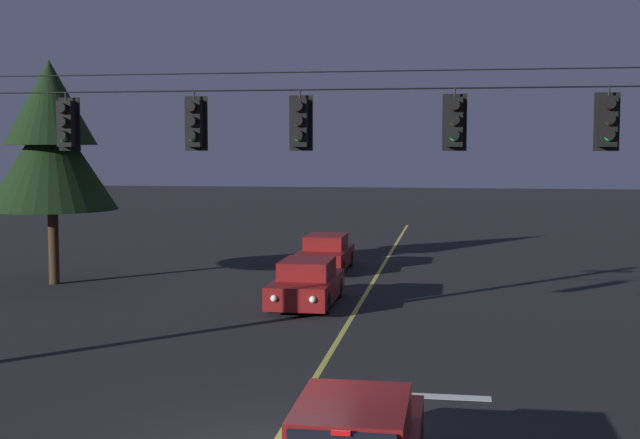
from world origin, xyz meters
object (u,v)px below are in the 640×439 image
traffic_light_right_inner (455,122)px  car_oncoming_lead (307,284)px  traffic_light_rightmost (608,121)px  traffic_light_left_inner (194,123)px  traffic_light_leftmost (66,124)px  car_oncoming_trailing (326,254)px  traffic_light_centre (300,123)px  tree_verge_near (51,142)px

traffic_light_right_inner → car_oncoming_lead: (-4.44, 8.56, -4.68)m
traffic_light_right_inner → traffic_light_rightmost: size_ratio=1.00×
traffic_light_left_inner → traffic_light_rightmost: (8.18, 0.00, 0.00)m
traffic_light_leftmost → traffic_light_left_inner: same height
traffic_light_left_inner → car_oncoming_lead: (0.85, 8.56, -4.68)m
car_oncoming_trailing → traffic_light_leftmost: bearing=-101.0°
traffic_light_rightmost → car_oncoming_trailing: (-7.86, 16.00, -4.68)m
traffic_light_leftmost → traffic_light_left_inner: bearing=0.0°
traffic_light_rightmost → traffic_light_leftmost: bearing=180.0°
traffic_light_centre → tree_verge_near: size_ratio=0.15×
traffic_light_left_inner → car_oncoming_trailing: 16.68m
tree_verge_near → traffic_light_leftmost: bearing=-62.0°
traffic_light_right_inner → car_oncoming_lead: 10.72m
traffic_light_left_inner → traffic_light_right_inner: (5.29, 0.00, 0.00)m
traffic_light_right_inner → car_oncoming_trailing: bearing=107.3°
car_oncoming_lead → car_oncoming_trailing: bearing=94.1°
traffic_light_right_inner → car_oncoming_lead: traffic_light_right_inner is taller
traffic_light_leftmost → car_oncoming_lead: (3.64, 8.56, -4.68)m
traffic_light_centre → tree_verge_near: bearing=134.5°
traffic_light_left_inner → traffic_light_rightmost: size_ratio=1.00×
traffic_light_left_inner → tree_verge_near: bearing=128.1°
traffic_light_left_inner → car_oncoming_lead: bearing=84.3°
tree_verge_near → traffic_light_right_inner: bearing=-38.4°
traffic_light_leftmost → traffic_light_left_inner: size_ratio=1.00×
traffic_light_left_inner → traffic_light_right_inner: size_ratio=1.00×
traffic_light_centre → car_oncoming_trailing: bearing=96.7°
traffic_light_leftmost → car_oncoming_lead: size_ratio=0.28×
traffic_light_right_inner → traffic_light_rightmost: (2.89, 0.00, 0.00)m
traffic_light_rightmost → car_oncoming_lead: 12.20m
traffic_light_leftmost → traffic_light_centre: size_ratio=1.00×
car_oncoming_trailing → car_oncoming_lead: bearing=-85.9°
traffic_light_left_inner → tree_verge_near: size_ratio=0.15×
traffic_light_right_inner → tree_verge_near: bearing=141.6°
car_oncoming_trailing → traffic_light_rightmost: bearing=-63.8°
traffic_light_left_inner → car_oncoming_lead: 9.79m
traffic_light_right_inner → tree_verge_near: (-13.97, 11.08, -0.32)m
car_oncoming_lead → car_oncoming_trailing: (-0.53, 7.44, 0.00)m
traffic_light_centre → car_oncoming_lead: size_ratio=0.28×
car_oncoming_trailing → tree_verge_near: tree_verge_near is taller
car_oncoming_lead → traffic_light_right_inner: bearing=-62.6°
car_oncoming_lead → traffic_light_centre: bearing=-81.0°
traffic_light_leftmost → traffic_light_right_inner: same height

